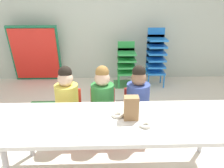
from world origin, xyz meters
The scene contains 14 objects.
ground_plane centered at (0.00, 0.01, -0.01)m, with size 6.63×4.43×0.02m.
back_wall centered at (0.00, 2.21, 1.40)m, with size 6.63×0.10×2.79m, color #B2C1B7.
craft_table centered at (0.19, -0.54, 0.56)m, with size 2.01×0.74×0.60m.
seated_child_near_camera centered at (-0.37, 0.06, 0.55)m, with size 0.32×0.31×0.92m.
seated_child_middle_seat centered at (0.04, 0.06, 0.55)m, with size 0.32×0.31×0.92m.
seated_child_far_right centered at (0.44, 0.06, 0.55)m, with size 0.33×0.33×0.92m.
kid_chair_green_stack centered at (0.46, 1.77, 0.46)m, with size 0.32×0.30×0.80m.
kid_chair_blue_stack centered at (0.99, 1.77, 0.58)m, with size 0.32×0.30×1.04m.
folded_activity_table centered at (-1.22, 2.01, 0.54)m, with size 0.90×0.29×1.09m.
paper_bag_brown centered at (0.29, -0.52, 0.71)m, with size 0.13×0.09×0.22m, color #9E754C.
paper_plate_near_edge centered at (0.40, -0.66, 0.61)m, with size 0.18×0.18×0.01m, color white.
paper_plate_center_table centered at (-0.13, -0.69, 0.61)m, with size 0.18×0.18×0.01m, color white.
donut_powdered_on_plate centered at (0.40, -0.66, 0.63)m, with size 0.11×0.11×0.03m, color white.
donut_powdered_loose centered at (0.18, -0.47, 0.62)m, with size 0.12×0.12×0.03m, color white.
Camera 1 is at (0.06, -2.43, 1.72)m, focal length 38.87 mm.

